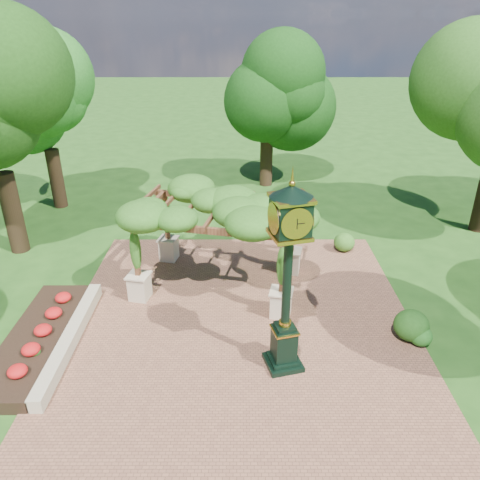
{
  "coord_description": "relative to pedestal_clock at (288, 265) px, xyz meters",
  "views": [
    {
      "loc": [
        -0.01,
        -9.73,
        8.13
      ],
      "look_at": [
        0.0,
        2.5,
        2.2
      ],
      "focal_mm": 35.0,
      "sensor_mm": 36.0,
      "label": 1
    }
  ],
  "objects": [
    {
      "name": "ground",
      "position": [
        -1.1,
        0.35,
        -2.95
      ],
      "size": [
        120.0,
        120.0,
        0.0
      ],
      "primitive_type": "plane",
      "color": "#1E4714",
      "rests_on": "ground"
    },
    {
      "name": "brick_plaza",
      "position": [
        -1.1,
        1.35,
        -2.93
      ],
      "size": [
        10.0,
        12.0,
        0.04
      ],
      "primitive_type": "cube",
      "color": "brown",
      "rests_on": "ground"
    },
    {
      "name": "border_wall",
      "position": [
        -5.7,
        0.85,
        -2.75
      ],
      "size": [
        0.35,
        5.0,
        0.4
      ],
      "primitive_type": "cube",
      "color": "#C6B793",
      "rests_on": "ground"
    },
    {
      "name": "flower_bed",
      "position": [
        -6.6,
        0.85,
        -2.77
      ],
      "size": [
        1.5,
        5.0,
        0.36
      ],
      "primitive_type": "cube",
      "color": "red",
      "rests_on": "ground"
    },
    {
      "name": "pedestal_clock",
      "position": [
        0.0,
        0.0,
        0.0
      ],
      "size": [
        1.19,
        1.19,
        4.94
      ],
      "rotation": [
        0.0,
        0.0,
        0.26
      ],
      "color": "black",
      "rests_on": "brick_plaza"
    },
    {
      "name": "pergola",
      "position": [
        -1.79,
        3.96,
        -0.28
      ],
      "size": [
        5.71,
        4.22,
        3.24
      ],
      "rotation": [
        0.0,
        0.0,
        -0.21
      ],
      "color": "beige",
      "rests_on": "brick_plaza"
    },
    {
      "name": "sundial",
      "position": [
        -1.18,
        9.93,
        -2.5
      ],
      "size": [
        0.6,
        0.6,
        1.03
      ],
      "rotation": [
        0.0,
        0.0,
        -0.05
      ],
      "color": "gray",
      "rests_on": "ground"
    },
    {
      "name": "shrub_front",
      "position": [
        3.77,
        0.81,
        -2.64
      ],
      "size": [
        0.66,
        0.66,
        0.55
      ],
      "primitive_type": "ellipsoid",
      "rotation": [
        0.0,
        0.0,
        -0.09
      ],
      "color": "#205819",
      "rests_on": "brick_plaza"
    },
    {
      "name": "shrub_mid",
      "position": [
        3.58,
        1.07,
        -2.48
      ],
      "size": [
        1.05,
        1.05,
        0.86
      ],
      "primitive_type": "ellipsoid",
      "rotation": [
        0.0,
        0.0,
        -0.11
      ],
      "color": "#1E4A15",
      "rests_on": "brick_plaza"
    },
    {
      "name": "shrub_back",
      "position": [
        2.83,
        6.4,
        -2.56
      ],
      "size": [
        0.92,
        0.92,
        0.7
      ],
      "primitive_type": "ellipsoid",
      "rotation": [
        0.0,
        0.0,
        0.21
      ],
      "color": "#33661D",
      "rests_on": "brick_plaza"
    },
    {
      "name": "tree_west_far",
      "position": [
        -9.49,
        11.06,
        1.84
      ],
      "size": [
        3.85,
        3.85,
        6.98
      ],
      "color": "#322113",
      "rests_on": "ground"
    },
    {
      "name": "tree_north",
      "position": [
        0.27,
        14.13,
        1.68
      ],
      "size": [
        4.03,
        4.03,
        6.76
      ],
      "color": "#342415",
      "rests_on": "ground"
    }
  ]
}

